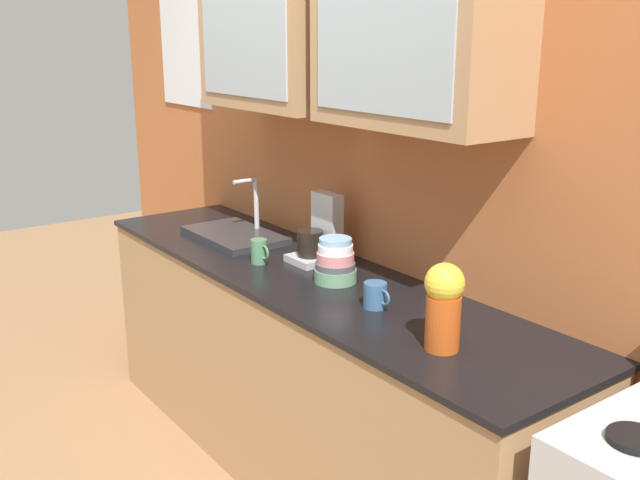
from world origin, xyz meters
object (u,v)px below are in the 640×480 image
Objects in this scene: vase at (444,304)px; cup_near_bowls at (375,295)px; cup_near_sink at (259,251)px; coffee_maker at (320,236)px; bowl_stack at (335,262)px; sink_faucet at (235,234)px.

vase reaches higher than cup_near_bowls.
cup_near_sink is 0.69m from cup_near_bowls.
bowl_stack is at bearing -23.68° from coffee_maker.
sink_faucet is 0.78m from bowl_stack.
sink_faucet is at bearing -167.49° from coffee_maker.
sink_faucet is 0.42m from cup_near_sink.
vase is 0.41m from cup_near_bowls.
cup_near_sink is at bearing -175.25° from cup_near_bowls.
coffee_maker is at bearing 166.16° from vase.
vase is 2.54× the size of cup_near_sink.
coffee_maker reaches higher than cup_near_sink.
cup_near_sink is at bearing -163.19° from bowl_stack.
vase is at bearing -9.46° from cup_near_bowls.
sink_faucet is at bearing 164.40° from cup_near_sink.
cup_near_bowls is (0.31, -0.06, -0.03)m from bowl_stack.
bowl_stack is 0.71m from vase.
coffee_maker is (0.12, 0.23, 0.06)m from cup_near_sink.
cup_near_sink is (0.40, -0.11, 0.03)m from sink_faucet.
bowl_stack is 0.61× the size of coffee_maker.
sink_faucet is 4.72× the size of cup_near_sink.
cup_near_bowls is at bearing -16.77° from coffee_maker.
bowl_stack is 1.49× the size of cup_near_bowls.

